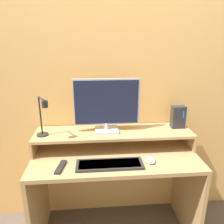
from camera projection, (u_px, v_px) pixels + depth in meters
name	position (u px, v px, depth m)	size (l,w,h in m)	color
wall_back	(112.00, 86.00, 1.87)	(6.00, 0.05, 2.50)	#E5AD60
desk	(115.00, 179.00, 1.79)	(1.29, 0.58, 0.77)	tan
monitor_shelf	(114.00, 133.00, 1.80)	(1.29, 0.31, 0.14)	tan
monitor	(106.00, 105.00, 1.73)	(0.53, 0.17, 0.43)	#BCBCC1
desk_lamp	(43.00, 118.00, 1.63)	(0.13, 0.18, 0.32)	black
router_dock	(178.00, 117.00, 1.85)	(0.11, 0.07, 0.19)	#28282D
keyboard	(110.00, 164.00, 1.56)	(0.48, 0.16, 0.02)	#282828
mouse	(150.00, 160.00, 1.61)	(0.07, 0.10, 0.03)	silver
remote_control	(61.00, 167.00, 1.53)	(0.07, 0.17, 0.02)	black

